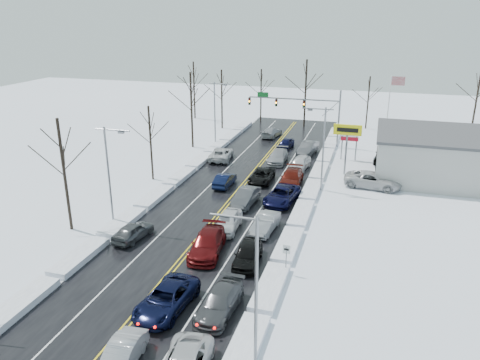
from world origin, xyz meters
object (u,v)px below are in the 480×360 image
(dealership_building, at_px, (469,157))
(oncoming_car_0, at_px, (225,186))
(flagpole, at_px, (390,105))
(traffic_signal_mast, at_px, (303,107))
(tires_plus_sign, at_px, (347,133))

(dealership_building, relative_size, oncoming_car_0, 4.78)
(flagpole, distance_m, dealership_building, 15.24)
(traffic_signal_mast, relative_size, oncoming_car_0, 3.11)
(oncoming_car_0, bearing_deg, tires_plus_sign, -146.84)
(tires_plus_sign, bearing_deg, dealership_building, 8.47)
(traffic_signal_mast, bearing_deg, dealership_building, -25.95)
(tires_plus_sign, height_order, oncoming_car_0, tires_plus_sign)
(flagpole, bearing_deg, oncoming_car_0, -128.00)
(tires_plus_sign, distance_m, flagpole, 14.79)
(flagpole, bearing_deg, tires_plus_sign, -108.44)
(dealership_building, bearing_deg, tires_plus_sign, -171.53)
(oncoming_car_0, bearing_deg, flagpole, -127.07)
(tires_plus_sign, distance_m, dealership_building, 13.82)
(dealership_building, distance_m, oncoming_car_0, 27.76)
(traffic_signal_mast, height_order, tires_plus_sign, traffic_signal_mast)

